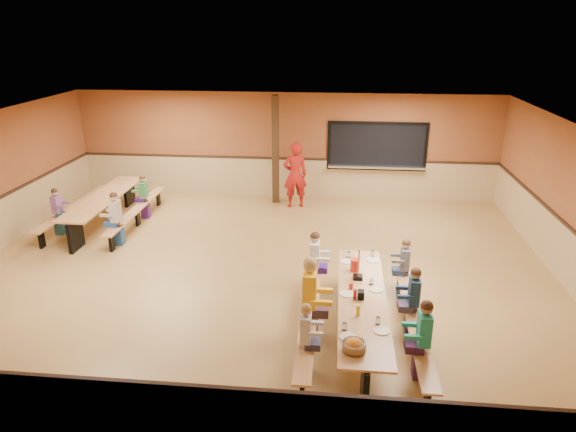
# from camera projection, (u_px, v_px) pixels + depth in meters

# --- Properties ---
(ground) EXTENTS (12.00, 12.00, 0.00)m
(ground) POSITION_uv_depth(u_px,v_px,m) (259.00, 272.00, 10.54)
(ground) COLOR olive
(ground) RESTS_ON ground
(room_envelope) EXTENTS (12.04, 10.04, 3.02)m
(room_envelope) POSITION_uv_depth(u_px,v_px,m) (259.00, 241.00, 10.30)
(room_envelope) COLOR brown
(room_envelope) RESTS_ON ground
(kitchen_pass_through) EXTENTS (2.78, 0.28, 1.38)m
(kitchen_pass_through) POSITION_uv_depth(u_px,v_px,m) (377.00, 148.00, 14.39)
(kitchen_pass_through) COLOR black
(kitchen_pass_through) RESTS_ON ground
(structural_post) EXTENTS (0.18, 0.18, 3.00)m
(structural_post) POSITION_uv_depth(u_px,v_px,m) (276.00, 150.00, 14.13)
(structural_post) COLOR #312010
(structural_post) RESTS_ON ground
(cafeteria_table_main) EXTENTS (1.91, 3.70, 0.74)m
(cafeteria_table_main) POSITION_uv_depth(u_px,v_px,m) (362.00, 310.00, 8.13)
(cafeteria_table_main) COLOR #B77D48
(cafeteria_table_main) RESTS_ON ground
(cafeteria_table_second) EXTENTS (1.91, 3.70, 0.74)m
(cafeteria_table_second) POSITION_uv_depth(u_px,v_px,m) (105.00, 205.00, 12.85)
(cafeteria_table_second) COLOR #B77D48
(cafeteria_table_second) RESTS_ON ground
(seated_child_white_left) EXTENTS (0.33, 0.27, 1.12)m
(seated_child_white_left) POSITION_uv_depth(u_px,v_px,m) (306.00, 340.00, 7.30)
(seated_child_white_left) COLOR silver
(seated_child_white_left) RESTS_ON ground
(seated_adult_yellow) EXTENTS (0.46, 0.38, 1.40)m
(seated_adult_yellow) POSITION_uv_depth(u_px,v_px,m) (310.00, 299.00, 8.10)
(seated_adult_yellow) COLOR yellow
(seated_adult_yellow) RESTS_ON ground
(seated_child_grey_left) EXTENTS (0.37, 0.30, 1.21)m
(seated_child_grey_left) POSITION_uv_depth(u_px,v_px,m) (314.00, 263.00, 9.53)
(seated_child_grey_left) COLOR white
(seated_child_grey_left) RESTS_ON ground
(seated_child_teal_right) EXTENTS (0.38, 0.31, 1.22)m
(seated_child_teal_right) POSITION_uv_depth(u_px,v_px,m) (423.00, 340.00, 7.20)
(seated_child_teal_right) COLOR teal
(seated_child_teal_right) RESTS_ON ground
(seated_child_navy_right) EXTENTS (0.35, 0.29, 1.18)m
(seated_child_navy_right) POSITION_uv_depth(u_px,v_px,m) (413.00, 302.00, 8.23)
(seated_child_navy_right) COLOR navy
(seated_child_navy_right) RESTS_ON ground
(seated_child_char_right) EXTENTS (0.33, 0.27, 1.12)m
(seated_child_char_right) POSITION_uv_depth(u_px,v_px,m) (404.00, 269.00, 9.43)
(seated_child_char_right) COLOR #565A61
(seated_child_char_right) RESTS_ON ground
(seated_child_purple_sec) EXTENTS (0.33, 0.27, 1.13)m
(seated_child_purple_sec) POSITION_uv_depth(u_px,v_px,m) (58.00, 212.00, 12.23)
(seated_child_purple_sec) COLOR #794A7A
(seated_child_purple_sec) RESTS_ON ground
(seated_child_green_sec) EXTENTS (0.33, 0.27, 1.14)m
(seated_child_green_sec) POSITION_uv_depth(u_px,v_px,m) (144.00, 197.00, 13.28)
(seated_child_green_sec) COLOR #3A824A
(seated_child_green_sec) RESTS_ON ground
(seated_child_tan_sec) EXTENTS (0.38, 0.31, 1.24)m
(seated_child_tan_sec) POSITION_uv_depth(u_px,v_px,m) (116.00, 219.00, 11.64)
(seated_child_tan_sec) COLOR #AA9B88
(seated_child_tan_sec) RESTS_ON ground
(standing_woman) EXTENTS (0.75, 0.59, 1.81)m
(standing_woman) POSITION_uv_depth(u_px,v_px,m) (295.00, 175.00, 13.98)
(standing_woman) COLOR #A31712
(standing_woman) RESTS_ON ground
(punch_pitcher) EXTENTS (0.16, 0.16, 0.22)m
(punch_pitcher) POSITION_uv_depth(u_px,v_px,m) (355.00, 265.00, 8.90)
(punch_pitcher) COLOR red
(punch_pitcher) RESTS_ON cafeteria_table_main
(chip_bowl) EXTENTS (0.32, 0.32, 0.15)m
(chip_bowl) POSITION_uv_depth(u_px,v_px,m) (354.00, 346.00, 6.74)
(chip_bowl) COLOR orange
(chip_bowl) RESTS_ON cafeteria_table_main
(napkin_dispenser) EXTENTS (0.10, 0.14, 0.13)m
(napkin_dispenser) POSITION_uv_depth(u_px,v_px,m) (361.00, 295.00, 8.03)
(napkin_dispenser) COLOR black
(napkin_dispenser) RESTS_ON cafeteria_table_main
(condiment_mustard) EXTENTS (0.06, 0.06, 0.17)m
(condiment_mustard) POSITION_uv_depth(u_px,v_px,m) (358.00, 310.00, 7.56)
(condiment_mustard) COLOR yellow
(condiment_mustard) RESTS_ON cafeteria_table_main
(condiment_ketchup) EXTENTS (0.06, 0.06, 0.17)m
(condiment_ketchup) POSITION_uv_depth(u_px,v_px,m) (355.00, 294.00, 8.00)
(condiment_ketchup) COLOR #B2140F
(condiment_ketchup) RESTS_ON cafeteria_table_main
(table_paddle) EXTENTS (0.16, 0.16, 0.56)m
(table_paddle) POSITION_uv_depth(u_px,v_px,m) (358.00, 271.00, 8.62)
(table_paddle) COLOR black
(table_paddle) RESTS_ON cafeteria_table_main
(place_settings) EXTENTS (0.65, 3.30, 0.11)m
(place_settings) POSITION_uv_depth(u_px,v_px,m) (362.00, 295.00, 8.03)
(place_settings) COLOR beige
(place_settings) RESTS_ON cafeteria_table_main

